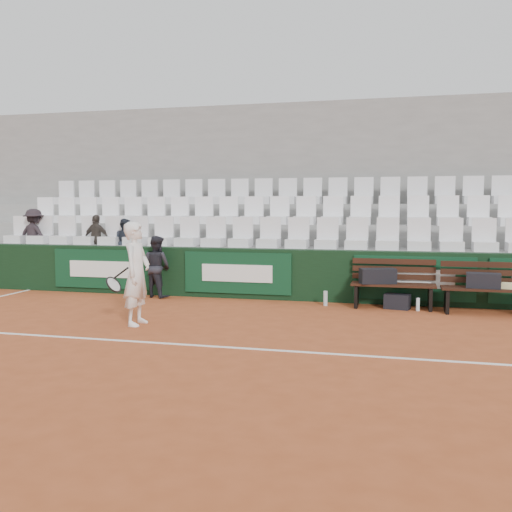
{
  "coord_description": "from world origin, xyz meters",
  "views": [
    {
      "loc": [
        2.92,
        -7.03,
        1.85
      ],
      "look_at": [
        0.55,
        2.4,
        1.0
      ],
      "focal_mm": 40.0,
      "sensor_mm": 36.0,
      "label": 1
    }
  ],
  "objects_px": {
    "sports_bag_ground": "(397,301)",
    "tennis_player": "(137,274)",
    "sports_bag_left": "(378,276)",
    "sports_bag_right": "(483,281)",
    "bench_right": "(486,301)",
    "bench_left": "(393,296)",
    "water_bottle_near": "(325,298)",
    "water_bottle_far": "(418,304)",
    "spectator_a": "(34,216)",
    "spectator_c": "(124,221)",
    "spectator_b": "(96,219)",
    "ball_kid": "(157,267)"
  },
  "relations": [
    {
      "from": "bench_left",
      "to": "tennis_player",
      "type": "distance_m",
      "value": 4.62
    },
    {
      "from": "ball_kid",
      "to": "tennis_player",
      "type": "bearing_deg",
      "value": 128.04
    },
    {
      "from": "water_bottle_near",
      "to": "water_bottle_far",
      "type": "bearing_deg",
      "value": -4.78
    },
    {
      "from": "sports_bag_left",
      "to": "tennis_player",
      "type": "relative_size",
      "value": 0.39
    },
    {
      "from": "sports_bag_ground",
      "to": "spectator_b",
      "type": "xyz_separation_m",
      "value": [
        -6.59,
        1.03,
        1.42
      ]
    },
    {
      "from": "bench_right",
      "to": "sports_bag_right",
      "type": "distance_m",
      "value": 0.36
    },
    {
      "from": "bench_left",
      "to": "ball_kid",
      "type": "height_order",
      "value": "ball_kid"
    },
    {
      "from": "spectator_a",
      "to": "spectator_c",
      "type": "distance_m",
      "value": 2.3
    },
    {
      "from": "bench_left",
      "to": "spectator_c",
      "type": "distance_m",
      "value": 6.04
    },
    {
      "from": "water_bottle_near",
      "to": "tennis_player",
      "type": "relative_size",
      "value": 0.17
    },
    {
      "from": "sports_bag_left",
      "to": "water_bottle_far",
      "type": "distance_m",
      "value": 0.86
    },
    {
      "from": "sports_bag_right",
      "to": "sports_bag_left",
      "type": "bearing_deg",
      "value": 175.11
    },
    {
      "from": "spectator_a",
      "to": "bench_right",
      "type": "bearing_deg",
      "value": -178.28
    },
    {
      "from": "bench_right",
      "to": "sports_bag_ground",
      "type": "xyz_separation_m",
      "value": [
        -1.49,
        0.12,
        -0.09
      ]
    },
    {
      "from": "bench_left",
      "to": "sports_bag_left",
      "type": "distance_m",
      "value": 0.46
    },
    {
      "from": "water_bottle_near",
      "to": "spectator_b",
      "type": "xyz_separation_m",
      "value": [
        -5.29,
        1.02,
        1.42
      ]
    },
    {
      "from": "bench_left",
      "to": "ball_kid",
      "type": "relative_size",
      "value": 1.19
    },
    {
      "from": "bench_left",
      "to": "spectator_c",
      "type": "relative_size",
      "value": 1.46
    },
    {
      "from": "bench_right",
      "to": "tennis_player",
      "type": "height_order",
      "value": "tennis_player"
    },
    {
      "from": "water_bottle_near",
      "to": "ball_kid",
      "type": "distance_m",
      "value": 3.5
    },
    {
      "from": "ball_kid",
      "to": "water_bottle_near",
      "type": "bearing_deg",
      "value": -162.24
    },
    {
      "from": "bench_left",
      "to": "ball_kid",
      "type": "distance_m",
      "value": 4.7
    },
    {
      "from": "ball_kid",
      "to": "sports_bag_right",
      "type": "bearing_deg",
      "value": -162.41
    },
    {
      "from": "water_bottle_near",
      "to": "spectator_c",
      "type": "bearing_deg",
      "value": 167.49
    },
    {
      "from": "sports_bag_ground",
      "to": "spectator_c",
      "type": "xyz_separation_m",
      "value": [
        -5.9,
        1.03,
        1.38
      ]
    },
    {
      "from": "bench_left",
      "to": "tennis_player",
      "type": "height_order",
      "value": "tennis_player"
    },
    {
      "from": "bench_right",
      "to": "spectator_b",
      "type": "xyz_separation_m",
      "value": [
        -8.08,
        1.15,
        1.33
      ]
    },
    {
      "from": "sports_bag_left",
      "to": "sports_bag_right",
      "type": "relative_size",
      "value": 1.14
    },
    {
      "from": "sports_bag_left",
      "to": "ball_kid",
      "type": "xyz_separation_m",
      "value": [
        -4.41,
        0.17,
        0.04
      ]
    },
    {
      "from": "bench_right",
      "to": "spectator_c",
      "type": "height_order",
      "value": "spectator_c"
    },
    {
      "from": "sports_bag_left",
      "to": "spectator_c",
      "type": "distance_m",
      "value": 5.72
    },
    {
      "from": "bench_left",
      "to": "sports_bag_ground",
      "type": "bearing_deg",
      "value": -34.73
    },
    {
      "from": "bench_left",
      "to": "water_bottle_far",
      "type": "height_order",
      "value": "bench_left"
    },
    {
      "from": "tennis_player",
      "to": "bench_left",
      "type": "bearing_deg",
      "value": 32.57
    },
    {
      "from": "tennis_player",
      "to": "spectator_c",
      "type": "relative_size",
      "value": 1.57
    },
    {
      "from": "sports_bag_ground",
      "to": "spectator_c",
      "type": "distance_m",
      "value": 6.15
    },
    {
      "from": "sports_bag_left",
      "to": "spectator_a",
      "type": "height_order",
      "value": "spectator_a"
    },
    {
      "from": "sports_bag_ground",
      "to": "tennis_player",
      "type": "xyz_separation_m",
      "value": [
        -3.95,
        -2.41,
        0.67
      ]
    },
    {
      "from": "bench_right",
      "to": "water_bottle_far",
      "type": "xyz_separation_m",
      "value": [
        -1.13,
        -0.01,
        -0.11
      ]
    },
    {
      "from": "sports_bag_ground",
      "to": "spectator_b",
      "type": "distance_m",
      "value": 6.82
    },
    {
      "from": "bench_left",
      "to": "water_bottle_near",
      "type": "distance_m",
      "value": 1.23
    },
    {
      "from": "bench_right",
      "to": "sports_bag_left",
      "type": "xyz_separation_m",
      "value": [
        -1.84,
        0.13,
        0.36
      ]
    },
    {
      "from": "sports_bag_left",
      "to": "water_bottle_far",
      "type": "height_order",
      "value": "sports_bag_left"
    },
    {
      "from": "water_bottle_far",
      "to": "spectator_b",
      "type": "height_order",
      "value": "spectator_b"
    },
    {
      "from": "tennis_player",
      "to": "spectator_c",
      "type": "bearing_deg",
      "value": 119.59
    },
    {
      "from": "bench_left",
      "to": "water_bottle_near",
      "type": "xyz_separation_m",
      "value": [
        -1.22,
        -0.04,
        -0.09
      ]
    },
    {
      "from": "sports_bag_right",
      "to": "spectator_b",
      "type": "height_order",
      "value": "spectator_b"
    },
    {
      "from": "ball_kid",
      "to": "water_bottle_far",
      "type": "bearing_deg",
      "value": -162.89
    },
    {
      "from": "bench_left",
      "to": "tennis_player",
      "type": "relative_size",
      "value": 0.93
    },
    {
      "from": "tennis_player",
      "to": "water_bottle_far",
      "type": "bearing_deg",
      "value": 28.01
    }
  ]
}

